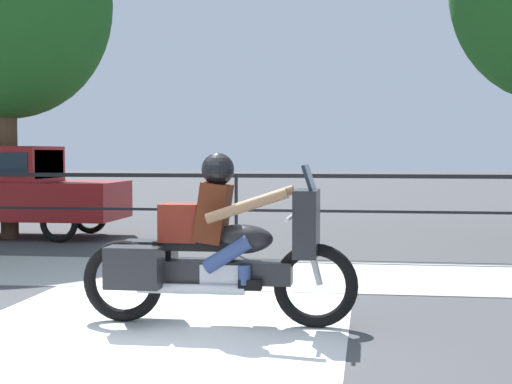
{
  "coord_description": "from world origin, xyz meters",
  "views": [
    {
      "loc": [
        1.96,
        -6.24,
        1.53
      ],
      "look_at": [
        0.78,
        1.93,
        1.11
      ],
      "focal_mm": 55.0,
      "sensor_mm": 36.0,
      "label": 1
    }
  ],
  "objects": [
    {
      "name": "fence_railing",
      "position": [
        0.0,
        5.28,
        0.96
      ],
      "size": [
        36.0,
        0.05,
        1.22
      ],
      "color": "black",
      "rests_on": "ground"
    },
    {
      "name": "ground_plane",
      "position": [
        0.0,
        0.0,
        0.0
      ],
      "size": [
        120.0,
        120.0,
        0.0
      ],
      "primitive_type": "plane",
      "color": "#424244"
    },
    {
      "name": "motorcycle",
      "position": [
        0.62,
        0.54,
        0.68
      ],
      "size": [
        2.48,
        0.76,
        1.53
      ],
      "rotation": [
        0.0,
        0.0,
        -0.01
      ],
      "color": "black",
      "rests_on": "ground"
    },
    {
      "name": "tree_behind_car",
      "position": [
        -4.37,
        6.9,
        4.15
      ],
      "size": [
        3.7,
        3.7,
        6.19
      ],
      "color": "brown",
      "rests_on": "ground"
    },
    {
      "name": "sidewalk_band",
      "position": [
        0.0,
        3.4,
        0.01
      ],
      "size": [
        44.0,
        2.4,
        0.01
      ],
      "primitive_type": "cube",
      "color": "#A8A59E",
      "rests_on": "ground"
    },
    {
      "name": "parked_car",
      "position": [
        -4.67,
        7.14,
        0.93
      ],
      "size": [
        4.27,
        1.63,
        1.64
      ],
      "rotation": [
        0.0,
        0.0,
        0.01
      ],
      "color": "maroon",
      "rests_on": "ground"
    },
    {
      "name": "crosswalk_band",
      "position": [
        0.13,
        -0.2,
        0.0
      ],
      "size": [
        3.35,
        6.0,
        0.01
      ],
      "primitive_type": "cube",
      "color": "silver",
      "rests_on": "ground"
    }
  ]
}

